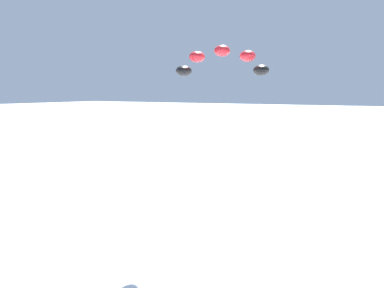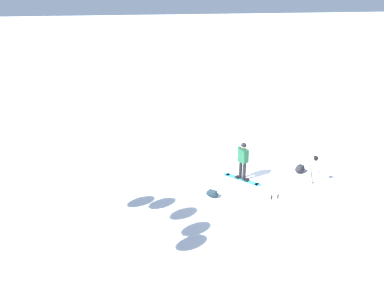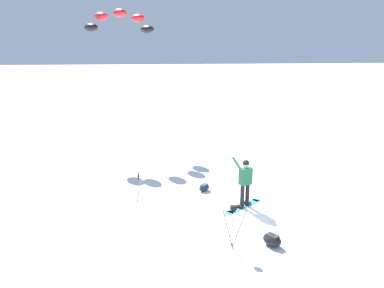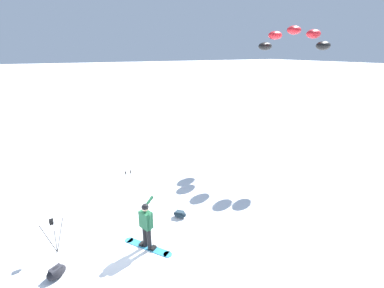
# 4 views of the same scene
# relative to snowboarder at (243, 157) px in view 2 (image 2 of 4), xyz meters

# --- Properties ---
(ground_plane) EXTENTS (300.00, 300.00, 0.00)m
(ground_plane) POSITION_rel_snowboarder_xyz_m (0.79, -0.52, -1.01)
(ground_plane) COLOR white
(snowboarder) EXTENTS (0.61, 0.63, 1.68)m
(snowboarder) POSITION_rel_snowboarder_xyz_m (0.00, 0.00, 0.00)
(snowboarder) COLOR black
(snowboarder) RESTS_ON ground_plane
(snowboard) EXTENTS (1.16, 1.53, 0.10)m
(snowboard) POSITION_rel_snowboarder_xyz_m (-0.00, -0.03, -0.98)
(snowboard) COLOR teal
(snowboard) RESTS_ON ground_plane
(gear_bag_large) EXTENTS (0.58, 0.58, 0.27)m
(gear_bag_large) POSITION_rel_snowboarder_xyz_m (-1.68, -1.05, -0.87)
(gear_bag_large) COLOR #192833
(gear_bag_large) RESTS_ON ground_plane
(camera_tripod) EXTENTS (0.70, 0.61, 1.22)m
(camera_tripod) POSITION_rel_snowboarder_xyz_m (2.64, -1.18, -0.13)
(camera_tripod) COLOR #262628
(camera_tripod) RESTS_ON ground_plane
(gear_bag_small) EXTENTS (0.67, 0.59, 0.33)m
(gear_bag_small) POSITION_rel_snowboarder_xyz_m (2.70, -0.08, -0.83)
(gear_bag_small) COLOR black
(gear_bag_small) RESTS_ON ground_plane
(ski_poles) EXTENTS (0.27, 0.22, 1.23)m
(ski_poles) POSITION_rel_snowboarder_xyz_m (-0.42, -3.55, -0.20)
(ski_poles) COLOR gray
(ski_poles) RESTS_ON ground_plane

